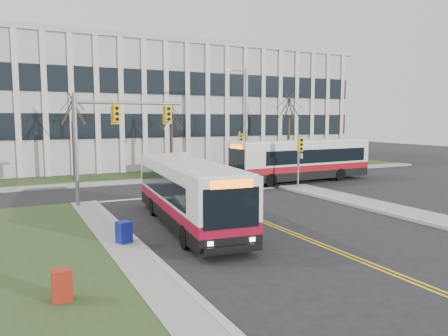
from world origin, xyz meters
TOP-DOWN VIEW (x-y plane):
  - ground at (0.00, 0.00)m, footprint 120.00×120.00m
  - grass_verge at (-10.00, -5.00)m, footprint 5.00×26.00m
  - sidewalk_west at (-7.00, -5.00)m, footprint 1.20×26.00m
  - sidewalk_cross at (5.00, 15.20)m, footprint 44.00×1.60m
  - building_lawn at (5.00, 18.00)m, footprint 44.00×5.00m
  - office_building at (5.00, 30.00)m, footprint 40.00×16.00m
  - mast_arm_signal at (-5.62, 7.16)m, footprint 6.11×0.38m
  - signal_pole_near at (7.20, 6.90)m, footprint 0.34×0.39m
  - signal_pole_far at (7.20, 15.40)m, footprint 0.34×0.39m
  - streetlight at (8.03, 16.20)m, footprint 2.15×0.25m
  - directory_sign at (2.50, 17.50)m, footprint 1.50×0.12m
  - tree_left at (-6.00, 18.00)m, footprint 1.80×1.80m
  - tree_mid at (2.00, 18.20)m, footprint 1.80×1.80m
  - tree_right at (14.00, 18.00)m, footprint 1.80×1.80m
  - bus_main at (-3.43, 0.67)m, footprint 3.39×10.88m
  - bus_cross at (9.66, 9.97)m, footprint 11.76×3.07m
  - newspaper_box_blue at (-6.80, -1.25)m, footprint 0.62×0.59m
  - newspaper_box_red at (-9.50, -5.80)m, footprint 0.51×0.47m

SIDE VIEW (x-z plane):
  - ground at x=0.00m, z-range 0.00..0.00m
  - grass_verge at x=-10.00m, z-range 0.00..0.12m
  - building_lawn at x=5.00m, z-range 0.00..0.12m
  - sidewalk_west at x=-7.00m, z-range 0.00..0.14m
  - sidewalk_cross at x=5.00m, z-range 0.00..0.14m
  - newspaper_box_blue at x=-6.80m, z-range 0.00..0.95m
  - newspaper_box_red at x=-9.50m, z-range 0.00..0.95m
  - directory_sign at x=2.50m, z-range 0.17..2.17m
  - bus_main at x=-3.43m, z-range 0.00..2.85m
  - bus_cross at x=9.66m, z-range 0.00..3.11m
  - signal_pole_near at x=7.20m, z-range 0.60..4.40m
  - signal_pole_far at x=7.20m, z-range 0.60..4.40m
  - mast_arm_signal at x=-5.62m, z-range 1.16..7.36m
  - tree_mid at x=2.00m, z-range 1.47..8.29m
  - streetlight at x=8.03m, z-range 0.59..9.79m
  - tree_left at x=-6.00m, z-range 1.66..9.36m
  - tree_right at x=14.00m, z-range 1.78..10.03m
  - office_building at x=5.00m, z-range 0.00..12.00m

